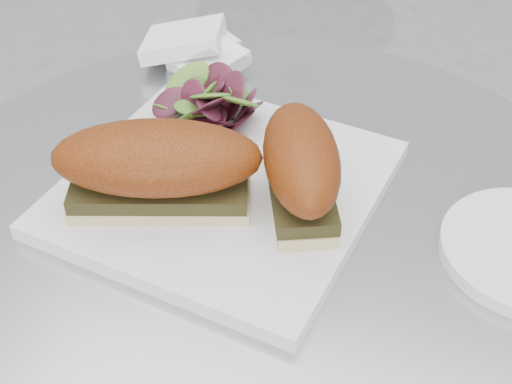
{
  "coord_description": "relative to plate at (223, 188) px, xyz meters",
  "views": [
    {
      "loc": [
        0.16,
        -0.44,
        1.18
      ],
      "look_at": [
        -0.01,
        0.01,
        0.77
      ],
      "focal_mm": 50.0,
      "sensor_mm": 36.0,
      "label": 1
    }
  ],
  "objects": [
    {
      "name": "table",
      "position": [
        0.05,
        -0.03,
        -0.25
      ],
      "size": [
        0.7,
        0.7,
        0.73
      ],
      "color": "#B7B9BF",
      "rests_on": "ground"
    },
    {
      "name": "napkin",
      "position": [
        -0.12,
        0.21,
        0.0
      ],
      "size": [
        0.13,
        0.13,
        0.02
      ],
      "primitive_type": null,
      "rotation": [
        0.0,
        0.0,
        0.02
      ],
      "color": "white",
      "rests_on": "table"
    },
    {
      "name": "sandwich_right",
      "position": [
        0.08,
        -0.0,
        0.05
      ],
      "size": [
        0.12,
        0.16,
        0.08
      ],
      "rotation": [
        0.0,
        0.0,
        -1.13
      ],
      "color": "#D4B385",
      "rests_on": "plate"
    },
    {
      "name": "sandwich_left",
      "position": [
        -0.04,
        -0.05,
        0.05
      ],
      "size": [
        0.2,
        0.14,
        0.08
      ],
      "rotation": [
        0.0,
        0.0,
        0.35
      ],
      "color": "#D4B385",
      "rests_on": "plate"
    },
    {
      "name": "salad",
      "position": [
        -0.05,
        0.08,
        0.03
      ],
      "size": [
        0.11,
        0.11,
        0.05
      ],
      "primitive_type": null,
      "color": "#639631",
      "rests_on": "plate"
    },
    {
      "name": "plate",
      "position": [
        0.0,
        0.0,
        0.0
      ],
      "size": [
        0.31,
        0.31,
        0.02
      ],
      "primitive_type": "cube",
      "rotation": [
        0.0,
        0.0,
        -0.11
      ],
      "color": "silver",
      "rests_on": "table"
    }
  ]
}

